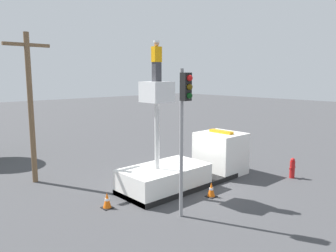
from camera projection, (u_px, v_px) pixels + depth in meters
ground_plane at (180, 185)px, 16.09m from camera, size 120.00×120.00×0.00m
bucket_truck at (191, 164)px, 16.47m from camera, size 7.35×2.39×5.08m
worker at (157, 61)px, 14.18m from camera, size 0.40×0.26×1.75m
traffic_light_pole at (184, 114)px, 11.88m from camera, size 0.34×0.57×5.60m
fire_hydrant at (292, 168)px, 17.20m from camera, size 0.51×0.27×1.08m
traffic_cone_rear at (107, 201)px, 13.30m from camera, size 0.42×0.42×0.66m
traffic_cone_curbside at (211, 190)px, 14.54m from camera, size 0.42×0.42×0.66m
utility_pole at (30, 103)px, 16.04m from camera, size 2.20×0.26×7.40m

